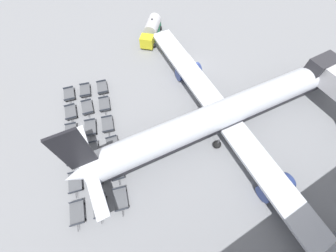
{
  "coord_description": "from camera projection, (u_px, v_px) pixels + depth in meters",
  "views": [
    {
      "loc": [
        22.38,
        -18.65,
        26.07
      ],
      "look_at": [
        9.18,
        -10.99,
        1.56
      ],
      "focal_mm": 22.0,
      "sensor_mm": 36.0,
      "label": 1
    }
  ],
  "objects": [
    {
      "name": "baggage_dolly_row_mid_b_col_b",
      "position": [
        104.0,
        104.0,
        32.26
      ],
      "size": [
        3.44,
        2.25,
        0.92
      ],
      "color": "#515459",
      "rests_on": "ground_plane"
    },
    {
      "name": "baggage_dolly_row_mid_a_col_d",
      "position": [
        92.0,
        151.0,
        28.04
      ],
      "size": [
        3.44,
        2.25,
        0.92
      ],
      "color": "#515459",
      "rests_on": "ground_plane"
    },
    {
      "name": "baggage_dolly_row_mid_b_col_e",
      "position": [
        117.0,
        170.0,
        26.57
      ],
      "size": [
        3.44,
        2.11,
        0.92
      ],
      "color": "#515459",
      "rests_on": "ground_plane"
    },
    {
      "name": "baggage_dolly_row_near_col_f",
      "position": [
        77.0,
        213.0,
        23.86
      ],
      "size": [
        3.45,
        2.2,
        0.92
      ],
      "color": "#515459",
      "rests_on": "ground_plane"
    },
    {
      "name": "fuel_tanker_primary",
      "position": [
        152.0,
        30.0,
        41.07
      ],
      "size": [
        7.72,
        7.16,
        3.25
      ],
      "color": "yellow",
      "rests_on": "ground_plane"
    },
    {
      "name": "baggage_dolly_row_mid_b_col_f",
      "position": [
        121.0,
        199.0,
        24.68
      ],
      "size": [
        3.44,
        2.24,
        0.92
      ],
      "color": "#515459",
      "rests_on": "ground_plane"
    },
    {
      "name": "baggage_dolly_row_near_col_c",
      "position": [
        71.0,
        132.0,
        29.62
      ],
      "size": [
        3.44,
        2.26,
        0.92
      ],
      "color": "#515459",
      "rests_on": "ground_plane"
    },
    {
      "name": "baggage_dolly_row_near_col_a",
      "position": [
        69.0,
        94.0,
        33.35
      ],
      "size": [
        3.44,
        2.11,
        0.92
      ],
      "color": "#515459",
      "rests_on": "ground_plane"
    },
    {
      "name": "baggage_dolly_row_mid_b_col_d",
      "position": [
        113.0,
        145.0,
        28.47
      ],
      "size": [
        3.44,
        2.06,
        0.92
      ],
      "color": "#515459",
      "rests_on": "ground_plane"
    },
    {
      "name": "baggage_dolly_row_mid_a_col_c",
      "position": [
        90.0,
        128.0,
        29.98
      ],
      "size": [
        3.44,
        2.29,
        0.92
      ],
      "color": "#515459",
      "rests_on": "ground_plane"
    },
    {
      "name": "baggage_dolly_row_mid_a_col_b",
      "position": [
        87.0,
        108.0,
        31.94
      ],
      "size": [
        3.44,
        2.07,
        0.92
      ],
      "color": "#515459",
      "rests_on": "ground_plane"
    },
    {
      "name": "baggage_dolly_row_mid_a_col_f",
      "position": [
        100.0,
        206.0,
        24.27
      ],
      "size": [
        3.44,
        2.23,
        0.92
      ],
      "color": "#515459",
      "rests_on": "ground_plane"
    },
    {
      "name": "baggage_dolly_row_mid_b_col_c",
      "position": [
        108.0,
        125.0,
        30.29
      ],
      "size": [
        3.44,
        2.25,
        0.92
      ],
      "color": "#515459",
      "rests_on": "ground_plane"
    },
    {
      "name": "baggage_dolly_row_near_col_d",
      "position": [
        73.0,
        156.0,
        27.63
      ],
      "size": [
        3.44,
        2.06,
        0.92
      ],
      "color": "#515459",
      "rests_on": "ground_plane"
    },
    {
      "name": "baggage_dolly_row_near_col_e",
      "position": [
        75.0,
        182.0,
        25.76
      ],
      "size": [
        3.45,
        2.18,
        0.92
      ],
      "color": "#515459",
      "rests_on": "ground_plane"
    },
    {
      "name": "baggage_dolly_row_mid_b_col_a",
      "position": [
        102.0,
        88.0,
        34.12
      ],
      "size": [
        3.45,
        2.2,
        0.92
      ],
      "color": "#515459",
      "rests_on": "ground_plane"
    },
    {
      "name": "baggage_dolly_row_mid_a_col_e",
      "position": [
        95.0,
        177.0,
        26.13
      ],
      "size": [
        3.45,
        2.19,
        0.92
      ],
      "color": "#515459",
      "rests_on": "ground_plane"
    },
    {
      "name": "airplane",
      "position": [
        231.0,
        111.0,
        28.7
      ],
      "size": [
        43.14,
        46.43,
        11.33
      ],
      "color": "silver",
      "rests_on": "ground_plane"
    },
    {
      "name": "ground_plane",
      "position": [
        195.0,
        68.0,
        37.31
      ],
      "size": [
        500.0,
        500.0,
        0.0
      ],
      "primitive_type": "plane",
      "color": "gray"
    },
    {
      "name": "baggage_dolly_row_near_col_b",
      "position": [
        71.0,
        112.0,
        31.45
      ],
      "size": [
        3.44,
        2.06,
        0.92
      ],
      "color": "#515459",
      "rests_on": "ground_plane"
    },
    {
      "name": "baggage_dolly_row_mid_a_col_a",
      "position": [
        85.0,
        91.0,
        33.78
      ],
      "size": [
        3.44,
        2.26,
        0.92
      ],
      "color": "#515459",
      "rests_on": "ground_plane"
    }
  ]
}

